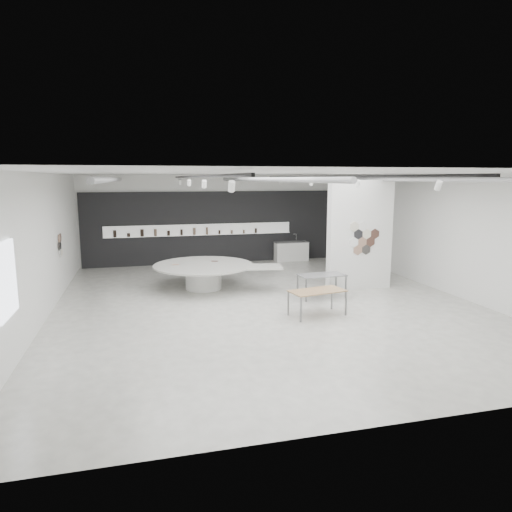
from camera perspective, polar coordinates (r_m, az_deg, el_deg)
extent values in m
cube|color=beige|center=(13.60, 1.21, -5.92)|extent=(12.00, 14.00, 0.01)
cube|color=silver|center=(13.10, 1.27, 10.35)|extent=(12.00, 14.00, 0.01)
cube|color=white|center=(20.01, -4.19, 4.63)|extent=(12.00, 0.01, 3.80)
cube|color=white|center=(6.85, 17.27, -5.58)|extent=(12.00, 0.01, 3.80)
cube|color=white|center=(15.91, 22.58, 2.62)|extent=(0.01, 14.00, 3.80)
cube|color=white|center=(12.97, -25.25, 0.99)|extent=(0.01, 14.00, 3.80)
cylinder|color=#939396|center=(13.13, -17.54, 9.10)|extent=(0.12, 12.00, 0.12)
cylinder|color=#939396|center=(13.58, 0.69, 9.55)|extent=(0.12, 12.00, 0.12)
cylinder|color=#939396|center=(15.22, 16.34, 9.18)|extent=(0.12, 12.00, 0.12)
cube|color=black|center=(12.71, -7.59, 9.81)|extent=(0.05, 13.00, 0.06)
cylinder|color=white|center=(7.77, -3.07, 8.69)|extent=(0.11, 0.18, 0.21)
cylinder|color=white|center=(11.02, -6.49, 8.93)|extent=(0.11, 0.18, 0.21)
cylinder|color=white|center=(14.30, -8.35, 9.05)|extent=(0.11, 0.18, 0.21)
cylinder|color=white|center=(17.58, -9.52, 9.12)|extent=(0.11, 0.18, 0.21)
cube|color=black|center=(13.77, 9.42, 9.75)|extent=(0.05, 13.00, 0.06)
cylinder|color=white|center=(9.41, 21.83, 8.19)|extent=(0.11, 0.18, 0.21)
cylinder|color=white|center=(12.23, 12.63, 8.83)|extent=(0.11, 0.18, 0.21)
cylinder|color=white|center=(15.25, 6.96, 9.12)|extent=(0.11, 0.18, 0.21)
cylinder|color=white|center=(18.37, 3.18, 9.26)|extent=(0.11, 0.18, 0.21)
cube|color=white|center=(9.61, -28.76, -2.64)|extent=(0.05, 1.20, 1.40)
cylinder|color=white|center=(15.48, -23.28, 0.34)|extent=(0.03, 0.28, 0.28)
cylinder|color=beige|center=(15.73, -23.14, 0.48)|extent=(0.03, 0.28, 0.28)
cylinder|color=black|center=(15.58, -23.27, 1.25)|extent=(0.03, 0.28, 0.28)
cylinder|color=black|center=(15.32, -23.41, 1.11)|extent=(0.03, 0.28, 0.28)
cylinder|color=#9C755F|center=(15.42, -23.40, 2.02)|extent=(0.03, 0.28, 0.28)
cylinder|color=#4B2F25|center=(15.67, -23.25, 2.14)|extent=(0.03, 0.28, 0.28)
cube|color=black|center=(19.98, -4.14, 3.62)|extent=(11.80, 0.10, 3.10)
cube|color=white|center=(19.77, -6.96, 3.30)|extent=(8.00, 0.06, 0.46)
cube|color=white|center=(19.73, -6.92, 2.63)|extent=(8.00, 0.18, 0.02)
cylinder|color=black|center=(19.58, -17.23, 2.67)|extent=(0.13, 0.13, 0.29)
cylinder|color=black|center=(19.56, -15.64, 2.55)|extent=(0.13, 0.13, 0.15)
cylinder|color=black|center=(19.55, -14.05, 2.83)|extent=(0.14, 0.14, 0.30)
cylinder|color=brown|center=(19.56, -12.46, 2.88)|extent=(0.12, 0.12, 0.29)
cylinder|color=black|center=(19.59, -10.87, 2.82)|extent=(0.12, 0.12, 0.21)
cylinder|color=black|center=(19.63, -9.29, 2.94)|extent=(0.10, 0.10, 0.25)
cylinder|color=brown|center=(19.68, -7.72, 3.07)|extent=(0.12, 0.12, 0.30)
cylinder|color=brown|center=(19.75, -6.15, 3.15)|extent=(0.10, 0.10, 0.31)
cylinder|color=black|center=(19.84, -4.59, 3.00)|extent=(0.09, 0.09, 0.17)
cylinder|color=brown|center=(19.94, -3.06, 3.03)|extent=(0.10, 0.10, 0.16)
cylinder|color=brown|center=(20.05, -1.53, 3.07)|extent=(0.09, 0.09, 0.15)
cylinder|color=black|center=(20.18, -0.03, 3.19)|extent=(0.09, 0.09, 0.21)
cube|color=white|center=(15.43, 12.84, 2.55)|extent=(2.20, 0.35, 3.60)
cylinder|color=#9C755F|center=(15.29, 13.14, 1.71)|extent=(0.34, 0.03, 0.34)
cylinder|color=#4B2F25|center=(15.43, 14.12, 1.74)|extent=(0.34, 0.03, 0.34)
cylinder|color=white|center=(15.16, 12.14, 1.68)|extent=(0.34, 0.03, 0.34)
cylinder|color=beige|center=(15.33, 13.67, 2.69)|extent=(0.34, 0.03, 0.34)
cylinder|color=black|center=(15.19, 12.68, 2.66)|extent=(0.34, 0.03, 0.34)
cylinder|color=black|center=(15.40, 13.59, 0.78)|extent=(0.34, 0.03, 0.34)
cylinder|color=#9C755F|center=(15.26, 12.60, 0.74)|extent=(0.34, 0.03, 0.34)
cylinder|color=#4B2F25|center=(15.47, 14.64, 2.71)|extent=(0.34, 0.03, 0.34)
cylinder|color=white|center=(15.23, 13.21, 3.64)|extent=(0.34, 0.03, 0.34)
cylinder|color=beige|center=(15.09, 12.21, 3.62)|extent=(0.34, 0.03, 0.34)
cylinder|color=white|center=(15.34, -6.58, -2.67)|extent=(1.38, 1.38, 0.78)
cylinder|color=#B4B3AA|center=(15.25, -6.61, -1.14)|extent=(3.83, 3.83, 0.05)
cube|color=#B4B3AA|center=(14.83, 0.40, -1.37)|extent=(1.61, 1.16, 0.05)
cube|color=#9C755F|center=(15.32, -10.04, -1.05)|extent=(0.25, 0.20, 0.01)
cube|color=#4B2F25|center=(15.78, -5.20, -0.63)|extent=(0.25, 0.20, 0.01)
cube|color=#9C7750|center=(12.34, 7.68, -4.34)|extent=(1.59, 1.00, 0.03)
cube|color=slate|center=(11.80, 5.63, -6.70)|extent=(0.04, 0.04, 0.67)
cube|color=slate|center=(12.36, 4.05, -5.93)|extent=(0.04, 0.04, 0.67)
cube|color=slate|center=(12.56, 11.19, -5.84)|extent=(0.04, 0.04, 0.67)
cube|color=slate|center=(13.08, 9.46, -5.16)|extent=(0.04, 0.04, 0.67)
cube|color=slate|center=(14.20, 8.24, -2.36)|extent=(1.47, 0.81, 0.03)
cube|color=slate|center=(13.72, 6.29, -4.30)|extent=(0.04, 0.04, 0.70)
cube|color=slate|center=(14.28, 5.23, -3.73)|extent=(0.04, 0.04, 0.70)
cube|color=slate|center=(14.33, 11.16, -3.84)|extent=(0.04, 0.04, 0.70)
cube|color=slate|center=(14.86, 9.97, -3.31)|extent=(0.04, 0.04, 0.70)
cube|color=white|center=(20.50, 4.43, 0.57)|extent=(1.48, 0.56, 0.83)
cube|color=slate|center=(20.44, 4.44, 1.76)|extent=(1.52, 0.60, 0.03)
cylinder|color=silver|center=(20.64, 5.05, 2.33)|extent=(0.02, 0.02, 0.33)
cylinder|color=silver|center=(20.59, 4.86, 2.75)|extent=(0.15, 0.02, 0.02)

